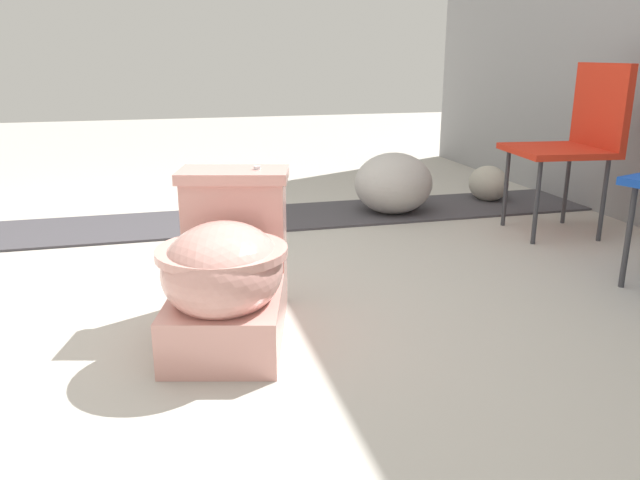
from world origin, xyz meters
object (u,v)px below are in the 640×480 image
at_px(boulder_near, 488,184).
at_px(boulder_far, 393,183).
at_px(toilet, 228,271).
at_px(folding_chair_left, 578,131).

distance_m(boulder_near, boulder_far, 0.70).
xyz_separation_m(toilet, folding_chair_left, (-0.79, 1.82, 0.29)).
relative_size(folding_chair_left, boulder_near, 2.96).
bearing_deg(folding_chair_left, boulder_near, -80.58).
relative_size(boulder_near, boulder_far, 0.61).
distance_m(toilet, folding_chair_left, 2.00).
xyz_separation_m(toilet, boulder_near, (-1.53, 1.78, -0.11)).
bearing_deg(boulder_far, boulder_near, 101.47).
xyz_separation_m(folding_chair_left, boulder_far, (-0.60, -0.72, -0.34)).
bearing_deg(boulder_far, toilet, -38.20).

